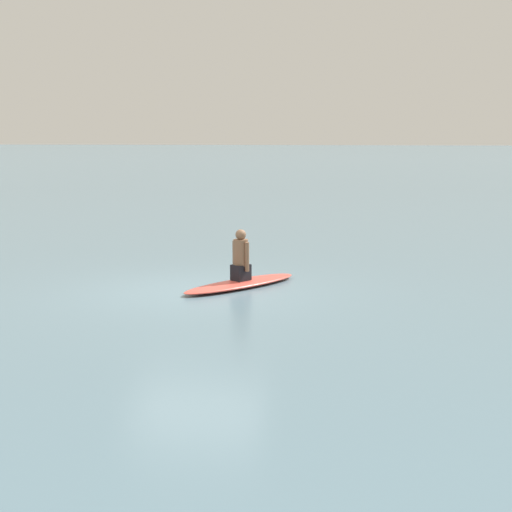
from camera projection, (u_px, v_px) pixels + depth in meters
name	position (u px, v px, depth m)	size (l,w,h in m)	color
ground_plane	(197.00, 291.00, 14.42)	(400.00, 400.00, 0.00)	slate
surfboard	(241.00, 283.00, 14.82)	(2.80, 0.67, 0.13)	#D84C3F
person_paddler	(241.00, 257.00, 14.74)	(0.42, 0.40, 0.98)	black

